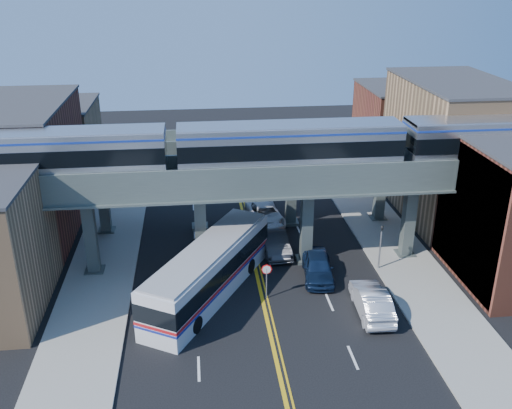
% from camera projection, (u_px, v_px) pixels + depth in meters
% --- Properties ---
extents(ground, '(120.00, 120.00, 0.00)m').
position_uv_depth(ground, '(268.00, 323.00, 36.56)').
color(ground, black).
rests_on(ground, ground).
extents(sidewalk_west, '(5.00, 70.00, 0.16)m').
position_uv_depth(sidewalk_west, '(105.00, 258.00, 44.50)').
color(sidewalk_west, gray).
rests_on(sidewalk_west, ground).
extents(sidewalk_east, '(5.00, 70.00, 0.16)m').
position_uv_depth(sidewalk_east, '(390.00, 243.00, 46.88)').
color(sidewalk_east, gray).
rests_on(sidewalk_east, ground).
extents(building_west_b, '(8.00, 14.00, 11.00)m').
position_uv_depth(building_west_b, '(22.00, 171.00, 47.17)').
color(building_west_b, brown).
rests_on(building_west_b, ground).
extents(building_west_c, '(8.00, 10.00, 8.00)m').
position_uv_depth(building_west_c, '(57.00, 143.00, 59.66)').
color(building_west_c, '#A47B55').
rests_on(building_west_c, ground).
extents(building_east_b, '(8.00, 14.00, 12.00)m').
position_uv_depth(building_east_b, '(450.00, 150.00, 50.81)').
color(building_east_b, '#A47B55').
rests_on(building_east_b, ground).
extents(building_east_c, '(8.00, 10.00, 9.00)m').
position_uv_depth(building_east_c, '(399.00, 128.00, 63.30)').
color(building_east_c, brown).
rests_on(building_east_c, ground).
extents(mural_panel, '(0.10, 9.50, 9.50)m').
position_uv_depth(mural_panel, '(467.00, 220.00, 39.89)').
color(mural_panel, teal).
rests_on(mural_panel, ground).
extents(elevated_viaduct_near, '(52.00, 3.60, 7.40)m').
position_uv_depth(elevated_viaduct_near, '(254.00, 185.00, 41.38)').
color(elevated_viaduct_near, '#3E4945').
rests_on(elevated_viaduct_near, ground).
extents(elevated_viaduct_far, '(52.00, 3.60, 7.40)m').
position_uv_depth(elevated_viaduct_far, '(245.00, 156.00, 47.80)').
color(elevated_viaduct_far, '#3E4945').
rests_on(elevated_viaduct_far, ground).
extents(transit_train, '(49.25, 3.09, 3.60)m').
position_uv_depth(transit_train, '(290.00, 146.00, 40.53)').
color(transit_train, black).
rests_on(transit_train, elevated_viaduct_near).
extents(stop_sign, '(0.76, 0.09, 2.63)m').
position_uv_depth(stop_sign, '(267.00, 276.00, 38.66)').
color(stop_sign, slate).
rests_on(stop_sign, ground).
extents(traffic_signal, '(0.15, 0.18, 4.10)m').
position_uv_depth(traffic_signal, '(381.00, 242.00, 42.12)').
color(traffic_signal, slate).
rests_on(traffic_signal, ground).
extents(transit_bus, '(9.46, 13.31, 3.51)m').
position_uv_depth(transit_bus, '(209.00, 271.00, 39.15)').
color(transit_bus, silver).
rests_on(transit_bus, ground).
extents(car_lane_a, '(2.69, 5.44, 1.78)m').
position_uv_depth(car_lane_a, '(318.00, 266.00, 41.63)').
color(car_lane_a, '#0F1E39').
rests_on(car_lane_a, ground).
extents(car_lane_b, '(2.27, 5.62, 1.82)m').
position_uv_depth(car_lane_b, '(274.00, 241.00, 45.43)').
color(car_lane_b, '#2E2E30').
rests_on(car_lane_b, ground).
extents(car_lane_c, '(3.36, 6.05, 1.60)m').
position_uv_depth(car_lane_c, '(265.00, 214.00, 50.60)').
color(car_lane_c, silver).
rests_on(car_lane_c, ground).
extents(car_lane_d, '(2.40, 5.09, 1.44)m').
position_uv_depth(car_lane_d, '(263.00, 207.00, 52.24)').
color(car_lane_d, '#9A9A9E').
rests_on(car_lane_d, ground).
extents(car_parked_curb, '(2.14, 5.53, 1.80)m').
position_uv_depth(car_parked_curb, '(372.00, 301.00, 37.33)').
color(car_parked_curb, '#BCBCC2').
rests_on(car_parked_curb, ground).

